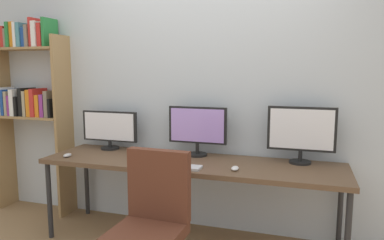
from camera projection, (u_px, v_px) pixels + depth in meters
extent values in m
cube|color=silver|center=(204.00, 93.00, 3.41)|extent=(4.98, 0.10, 2.60)
cube|color=brown|center=(190.00, 163.00, 3.09)|extent=(2.58, 0.68, 0.04)
cylinder|color=#262628|center=(49.00, 200.00, 3.24)|extent=(0.04, 0.04, 0.70)
cylinder|color=#262628|center=(347.00, 239.00, 2.50)|extent=(0.04, 0.04, 0.70)
cylinder|color=#262628|center=(87.00, 181.00, 3.79)|extent=(0.04, 0.04, 0.70)
cylinder|color=#262628|center=(340.00, 209.00, 3.04)|extent=(0.04, 0.04, 0.70)
cube|color=#9E7A4C|center=(3.00, 124.00, 3.95)|extent=(0.03, 0.28, 1.86)
cube|color=#9E7A4C|center=(64.00, 127.00, 3.71)|extent=(0.03, 0.28, 1.86)
cube|color=#9E7A4C|center=(32.00, 117.00, 3.82)|extent=(0.76, 0.28, 0.02)
cube|color=#9E7A4C|center=(28.00, 49.00, 3.72)|extent=(0.76, 0.28, 0.02)
cube|color=white|center=(6.00, 101.00, 3.89)|extent=(0.04, 0.22, 0.29)
cube|color=#1E4799|center=(10.00, 102.00, 3.88)|extent=(0.03, 0.22, 0.27)
cube|color=tan|center=(13.00, 103.00, 3.87)|extent=(0.03, 0.22, 0.25)
cube|color=#8C338C|center=(16.00, 105.00, 3.86)|extent=(0.03, 0.22, 0.21)
cube|color=white|center=(19.00, 102.00, 3.83)|extent=(0.05, 0.22, 0.28)
cube|color=black|center=(23.00, 106.00, 3.82)|extent=(0.03, 0.22, 0.20)
cube|color=black|center=(27.00, 102.00, 3.82)|extent=(0.05, 0.22, 0.29)
cube|color=tan|center=(31.00, 103.00, 3.80)|extent=(0.04, 0.22, 0.26)
cube|color=orange|center=(35.00, 103.00, 3.78)|extent=(0.05, 0.22, 0.28)
cube|color=red|center=(39.00, 102.00, 3.75)|extent=(0.05, 0.22, 0.29)
cube|color=orange|center=(44.00, 105.00, 3.75)|extent=(0.05, 0.22, 0.23)
cube|color=#8C338C|center=(48.00, 105.00, 3.74)|extent=(0.04, 0.22, 0.23)
cube|color=gray|center=(52.00, 104.00, 3.72)|extent=(0.04, 0.22, 0.27)
cube|color=black|center=(56.00, 108.00, 3.70)|extent=(0.03, 0.22, 0.19)
cube|color=tan|center=(2.00, 38.00, 3.80)|extent=(0.05, 0.22, 0.20)
cube|color=gold|center=(6.00, 39.00, 3.79)|extent=(0.03, 0.22, 0.20)
cube|color=red|center=(10.00, 38.00, 3.78)|extent=(0.04, 0.22, 0.22)
cube|color=gray|center=(12.00, 39.00, 3.75)|extent=(0.02, 0.22, 0.19)
cube|color=#287F3D|center=(14.00, 35.00, 3.73)|extent=(0.03, 0.22, 0.25)
cube|color=orange|center=(19.00, 35.00, 3.73)|extent=(0.05, 0.22, 0.25)
cube|color=white|center=(22.00, 35.00, 3.71)|extent=(0.03, 0.22, 0.25)
cube|color=teal|center=(25.00, 36.00, 3.70)|extent=(0.04, 0.22, 0.24)
cube|color=#1E4799|center=(30.00, 38.00, 3.70)|extent=(0.05, 0.22, 0.19)
cube|color=gray|center=(33.00, 37.00, 3.67)|extent=(0.04, 0.22, 0.22)
cube|color=red|center=(37.00, 33.00, 3.66)|extent=(0.03, 0.22, 0.29)
cube|color=white|center=(40.00, 35.00, 3.64)|extent=(0.05, 0.22, 0.25)
cube|color=red|center=(46.00, 36.00, 3.63)|extent=(0.04, 0.22, 0.23)
cube|color=#287F3D|center=(50.00, 33.00, 3.62)|extent=(0.03, 0.22, 0.29)
cube|color=#592D1E|center=(146.00, 236.00, 2.29)|extent=(0.46, 0.46, 0.08)
cube|color=#592D1E|center=(158.00, 184.00, 2.43)|extent=(0.44, 0.09, 0.48)
cylinder|color=black|center=(110.00, 148.00, 3.55)|extent=(0.18, 0.18, 0.02)
cylinder|color=black|center=(110.00, 144.00, 3.55)|extent=(0.03, 0.03, 0.06)
cube|color=black|center=(110.00, 126.00, 3.53)|extent=(0.58, 0.03, 0.29)
cube|color=white|center=(109.00, 126.00, 3.51)|extent=(0.53, 0.01, 0.27)
cylinder|color=black|center=(197.00, 154.00, 3.28)|extent=(0.18, 0.18, 0.02)
cylinder|color=black|center=(197.00, 148.00, 3.28)|extent=(0.03, 0.03, 0.10)
cube|color=black|center=(198.00, 125.00, 3.25)|extent=(0.54, 0.03, 0.33)
cube|color=#B28CE5|center=(197.00, 125.00, 3.24)|extent=(0.50, 0.01, 0.30)
cylinder|color=black|center=(300.00, 162.00, 3.02)|extent=(0.18, 0.18, 0.02)
cylinder|color=black|center=(300.00, 156.00, 3.01)|extent=(0.03, 0.03, 0.09)
cube|color=black|center=(301.00, 129.00, 2.98)|extent=(0.55, 0.03, 0.37)
cube|color=white|center=(301.00, 129.00, 2.96)|extent=(0.51, 0.01, 0.33)
cube|color=silver|center=(181.00, 167.00, 2.87)|extent=(0.32, 0.13, 0.02)
ellipsoid|color=silver|center=(235.00, 168.00, 2.80)|extent=(0.06, 0.10, 0.03)
ellipsoid|color=silver|center=(67.00, 155.00, 3.23)|extent=(0.06, 0.10, 0.03)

